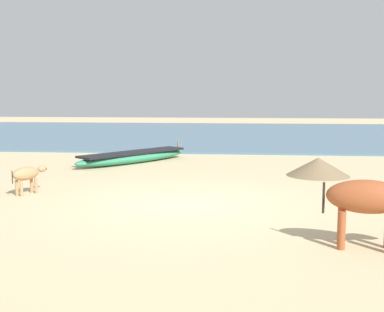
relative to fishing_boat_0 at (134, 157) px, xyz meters
The scene contains 6 objects.
ground 6.59m from the fishing_boat_0, 68.49° to the right, with size 80.00×80.00×0.00m, color #CCB789.
sea_water 12.92m from the fishing_boat_0, 79.22° to the left, with size 60.00×20.00×0.08m, color slate.
fishing_boat_0 is the anchor object (origin of this frame).
cow_adult_rust 10.48m from the fishing_boat_0, 57.68° to the right, with size 1.63×0.68×1.06m.
calf_near_tan 5.60m from the fishing_boat_0, 103.76° to the right, with size 0.62×0.97×0.66m.
debris_pile_0 6.27m from the fishing_boat_0, 19.32° to the right, with size 1.82×1.82×0.53m, color #7A6647.
Camera 1 is at (1.20, -9.97, 2.32)m, focal length 44.82 mm.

